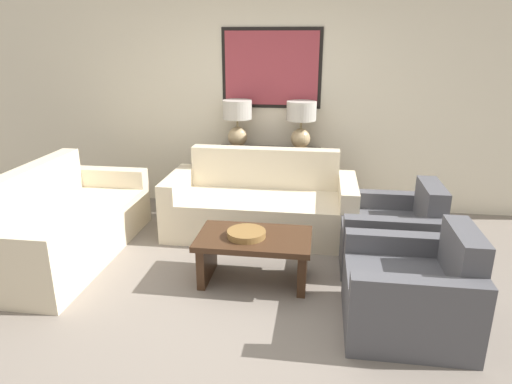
{
  "coord_description": "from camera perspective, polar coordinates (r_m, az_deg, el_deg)",
  "views": [
    {
      "loc": [
        0.61,
        -3.13,
        2.03
      ],
      "look_at": [
        0.03,
        0.93,
        0.65
      ],
      "focal_mm": 32.0,
      "sensor_mm": 36.0,
      "label": 1
    }
  ],
  "objects": [
    {
      "name": "coffee_table",
      "position": [
        3.97,
        -0.23,
        -7.15
      ],
      "size": [
        0.98,
        0.6,
        0.43
      ],
      "color": "#3D2616",
      "rests_on": "ground_plane"
    },
    {
      "name": "couch_by_back_wall",
      "position": [
        4.98,
        0.64,
        -1.79
      ],
      "size": [
        2.01,
        0.9,
        0.87
      ],
      "color": "beige",
      "rests_on": "ground_plane"
    },
    {
      "name": "ground_plane",
      "position": [
        3.78,
        -2.44,
        -13.88
      ],
      "size": [
        20.0,
        20.0,
        0.0
      ],
      "primitive_type": "plane",
      "color": "slate"
    },
    {
      "name": "couch_by_side",
      "position": [
        4.82,
        -22.94,
        -4.02
      ],
      "size": [
        0.9,
        2.01,
        0.87
      ],
      "color": "beige",
      "rests_on": "ground_plane"
    },
    {
      "name": "table_lamp_right",
      "position": [
        5.38,
        5.66,
        8.84
      ],
      "size": [
        0.34,
        0.34,
        0.57
      ],
      "color": "tan",
      "rests_on": "console_table"
    },
    {
      "name": "table_lamp_left",
      "position": [
        5.46,
        -2.35,
        9.07
      ],
      "size": [
        0.34,
        0.34,
        0.57
      ],
      "color": "tan",
      "rests_on": "console_table"
    },
    {
      "name": "console_table",
      "position": [
        5.58,
        1.56,
        1.49
      ],
      "size": [
        1.24,
        0.37,
        0.78
      ],
      "color": "#332319",
      "rests_on": "ground_plane"
    },
    {
      "name": "armchair_near_back_wall",
      "position": [
        4.47,
        16.59,
        -5.25
      ],
      "size": [
        0.87,
        0.86,
        0.8
      ],
      "color": "#4C4C51",
      "rests_on": "ground_plane"
    },
    {
      "name": "back_wall",
      "position": [
        5.64,
        1.96,
        11.48
      ],
      "size": [
        8.07,
        0.12,
        2.65
      ],
      "color": "beige",
      "rests_on": "ground_plane"
    },
    {
      "name": "armchair_near_camera",
      "position": [
        3.56,
        18.82,
        -11.88
      ],
      "size": [
        0.87,
        0.86,
        0.8
      ],
      "color": "#4C4C51",
      "rests_on": "ground_plane"
    },
    {
      "name": "decorative_bowl",
      "position": [
        3.89,
        -1.2,
        -5.24
      ],
      "size": [
        0.33,
        0.33,
        0.06
      ],
      "color": "olive",
      "rests_on": "coffee_table"
    }
  ]
}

